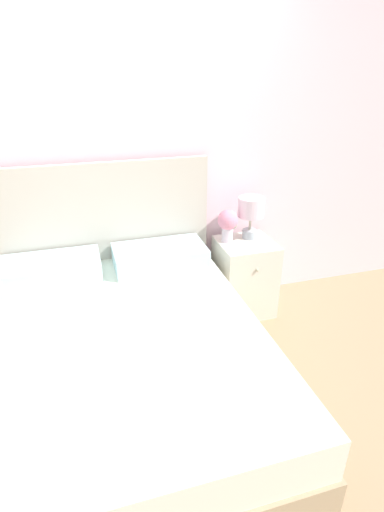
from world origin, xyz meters
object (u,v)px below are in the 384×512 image
Objects in this scene: bed at (123,355)px; nightstand at (244,277)px; table_lamp at (251,211)px; flower_vase at (228,223)px.

bed is 3.23× the size of nightstand.
table_lamp is 1.29× the size of flower_vase.
nightstand is 0.47m from flower_vase.
bed is 7.71× the size of flower_vase.
nightstand is at bearing -125.70° from table_lamp.
nightstand is 0.53m from table_lamp.
table_lamp is at bearing 5.90° from flower_vase.
bed is at bearing -146.21° from table_lamp.
nightstand is at bearing -23.03° from flower_vase.
table_lamp is at bearing 54.30° from nightstand.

